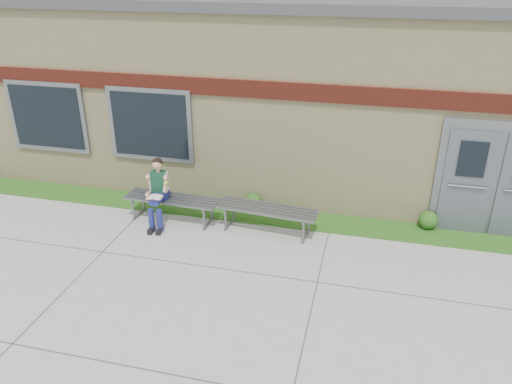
# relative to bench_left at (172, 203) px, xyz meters

# --- Properties ---
(ground) EXTENTS (80.00, 80.00, 0.00)m
(ground) POSITION_rel_bench_left_xyz_m (2.21, -2.00, -0.39)
(ground) COLOR #9E9E99
(ground) RESTS_ON ground
(grass_strip) EXTENTS (16.00, 0.80, 0.02)m
(grass_strip) POSITION_rel_bench_left_xyz_m (2.21, 0.60, -0.38)
(grass_strip) COLOR #275115
(grass_strip) RESTS_ON ground
(school_building) EXTENTS (16.20, 6.22, 4.20)m
(school_building) POSITION_rel_bench_left_xyz_m (2.21, 3.99, 1.71)
(school_building) COLOR beige
(school_building) RESTS_ON ground
(bench_left) EXTENTS (1.97, 0.61, 0.51)m
(bench_left) POSITION_rel_bench_left_xyz_m (0.00, 0.00, 0.00)
(bench_left) COLOR slate
(bench_left) RESTS_ON ground
(bench_right) EXTENTS (2.03, 0.73, 0.52)m
(bench_right) POSITION_rel_bench_left_xyz_m (2.00, 0.00, 0.01)
(bench_right) COLOR slate
(bench_right) RESTS_ON ground
(girl) EXTENTS (0.50, 0.80, 1.38)m
(girl) POSITION_rel_bench_left_xyz_m (-0.19, -0.20, 0.35)
(girl) COLOR navy
(girl) RESTS_ON ground
(shrub_mid) EXTENTS (0.36, 0.36, 0.36)m
(shrub_mid) POSITION_rel_bench_left_xyz_m (1.51, 0.85, -0.19)
(shrub_mid) COLOR #275115
(shrub_mid) RESTS_ON grass_strip
(shrub_east) EXTENTS (0.37, 0.37, 0.37)m
(shrub_east) POSITION_rel_bench_left_xyz_m (5.12, 0.85, -0.19)
(shrub_east) COLOR #275115
(shrub_east) RESTS_ON grass_strip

